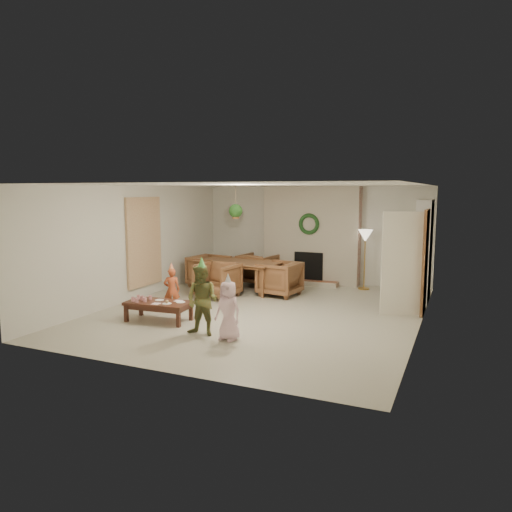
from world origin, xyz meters
The scene contains 56 objects.
floor centered at (0.00, 0.00, 0.00)m, with size 7.00×7.00×0.00m, color #B7B29E.
ceiling centered at (0.00, 0.00, 2.50)m, with size 7.00×7.00×0.00m, color white.
wall_back centered at (0.00, 3.50, 1.25)m, with size 7.00×7.00×0.00m, color silver.
wall_front centered at (0.00, -3.50, 1.25)m, with size 7.00×7.00×0.00m, color silver.
wall_left centered at (-3.00, 0.00, 1.25)m, with size 7.00×7.00×0.00m, color silver.
wall_right centered at (3.00, 0.00, 1.25)m, with size 7.00×7.00×0.00m, color silver.
fireplace_mass centered at (0.00, 3.30, 1.25)m, with size 2.50×0.40×2.50m, color #4F1515.
fireplace_hearth centered at (0.00, 2.95, 0.06)m, with size 1.60×0.30×0.12m, color brown.
fireplace_firebox centered at (0.00, 3.12, 0.45)m, with size 0.75×0.12×0.75m, color black.
fireplace_wreath centered at (0.00, 3.07, 1.55)m, with size 0.54×0.54×0.10m, color #163C18.
floor_lamp_base centered at (1.45, 3.00, 0.01)m, with size 0.27×0.27×0.03m, color gold.
floor_lamp_post centered at (1.45, 3.00, 0.68)m, with size 0.03×0.03×1.31m, color gold.
floor_lamp_shade centered at (1.45, 3.00, 1.31)m, with size 0.35×0.35×0.29m, color beige.
bookshelf_carcass centered at (2.84, 2.30, 1.10)m, with size 0.30×1.00×2.20m, color white.
bookshelf_shelf_a centered at (2.82, 2.30, 0.45)m, with size 0.30×0.92×0.03m, color white.
bookshelf_shelf_b centered at (2.82, 2.30, 0.85)m, with size 0.30×0.92×0.03m, color white.
bookshelf_shelf_c centered at (2.82, 2.30, 1.25)m, with size 0.30×0.92×0.03m, color white.
bookshelf_shelf_d centered at (2.82, 2.30, 1.65)m, with size 0.30×0.92×0.03m, color white.
books_row_lower centered at (2.80, 2.15, 0.59)m, with size 0.20×0.40×0.24m, color #B54721.
books_row_mid centered at (2.80, 2.35, 0.99)m, with size 0.20×0.44×0.24m, color #234E81.
books_row_upper centered at (2.80, 2.20, 1.38)m, with size 0.20×0.36×0.22m, color #9F8B22.
door_frame centered at (2.96, 1.20, 1.02)m, with size 0.05×0.86×2.04m, color brown.
door_leaf centered at (2.58, 0.82, 1.00)m, with size 0.05×0.80×2.00m, color beige.
curtain_panel centered at (-2.96, 0.20, 1.25)m, with size 0.06×1.20×2.00m, color beige.
dining_table centered at (-1.30, 1.65, 0.36)m, with size 2.03×1.13×0.71m, color brown.
dining_chair_near centered at (-1.42, 0.77, 0.39)m, with size 0.84×0.87×0.79m, color brown.
dining_chair_far centered at (-1.19, 2.54, 0.39)m, with size 0.84×0.87×0.79m, color brown.
dining_chair_left centered at (-2.18, 1.77, 0.39)m, with size 0.84×0.87×0.79m, color brown.
dining_chair_right centered at (-0.20, 1.51, 0.39)m, with size 0.84×0.87×0.79m, color brown.
hanging_plant_cord centered at (-1.30, 1.50, 2.15)m, with size 0.01×0.01×0.70m, color tan.
hanging_plant_pot centered at (-1.30, 1.50, 1.80)m, with size 0.16×0.16×0.12m, color #9E6033.
hanging_plant_foliage centered at (-1.30, 1.50, 1.92)m, with size 0.32×0.32×0.32m, color #1F501A.
coffee_table_top centered at (-1.47, -1.42, 0.34)m, with size 1.19×0.59×0.05m, color #4C2619.
coffee_table_apron centered at (-1.47, -1.42, 0.27)m, with size 1.10×0.50×0.07m, color #4C2619.
coffee_leg_fl centered at (-1.99, -1.70, 0.16)m, with size 0.06×0.06×0.31m, color #4C2619.
coffee_leg_fr centered at (-0.91, -1.63, 0.16)m, with size 0.06×0.06×0.31m, color #4C2619.
coffee_leg_bl centered at (-2.02, -1.22, 0.16)m, with size 0.06×0.06×0.31m, color #4C2619.
coffee_leg_br centered at (-0.94, -1.14, 0.16)m, with size 0.06×0.06×0.31m, color #4C2619.
cup_a centered at (-1.91, -1.59, 0.41)m, with size 0.06×0.06×0.08m, color silver.
cup_b centered at (-1.93, -1.41, 0.41)m, with size 0.06×0.06×0.08m, color silver.
cup_c centered at (-1.80, -1.63, 0.41)m, with size 0.06×0.06×0.08m, color silver.
cup_d centered at (-1.81, -1.45, 0.41)m, with size 0.06×0.06×0.08m, color silver.
cup_e centered at (-1.68, -1.55, 0.41)m, with size 0.06×0.06×0.08m, color silver.
cup_f centered at (-1.69, -1.36, 0.41)m, with size 0.06×0.06×0.08m, color silver.
plate_a centered at (-1.52, -1.32, 0.37)m, with size 0.16×0.16×0.01m, color white.
plate_b centered at (-1.23, -1.50, 0.37)m, with size 0.16×0.16×0.01m, color white.
plate_c centered at (-1.06, -1.30, 0.37)m, with size 0.16×0.16×0.01m, color white.
food_scoop centered at (-1.23, -1.50, 0.41)m, with size 0.06×0.06×0.06m, color tan.
napkin_left centered at (-1.41, -1.58, 0.37)m, with size 0.14×0.14×0.01m, color #FFBBCE.
napkin_right centered at (-1.16, -1.23, 0.37)m, with size 0.14×0.14×0.01m, color #FFBBCE.
child_red centered at (-1.64, -0.72, 0.44)m, with size 0.32×0.21×0.88m, color #B54A26.
party_hat_red centered at (-1.64, -0.72, 0.91)m, with size 0.12×0.12×0.17m, color #E6BD4C.
child_plaid centered at (-0.29, -1.85, 0.59)m, with size 0.58×0.45×1.19m, color brown.
party_hat_plaid centered at (-0.29, -1.85, 1.23)m, with size 0.14×0.14×0.19m, color #53B54D.
child_pink centered at (0.22, -1.91, 0.48)m, with size 0.47×0.31×0.97m, color #F6C5D1.
party_hat_pink centered at (0.22, -1.91, 1.01)m, with size 0.13×0.13×0.17m, color #ADAEB4.
Camera 1 is at (3.64, -8.62, 2.40)m, focal length 33.69 mm.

